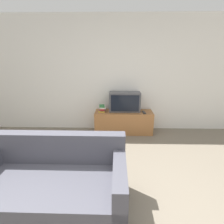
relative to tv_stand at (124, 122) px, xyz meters
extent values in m
cube|color=white|center=(-0.36, 0.27, 1.05)|extent=(9.00, 0.06, 2.60)
cube|color=#9E6638|center=(0.00, 0.00, 0.00)|extent=(1.31, 0.45, 0.50)
cube|color=#4C4C51|center=(0.02, 0.06, 0.47)|extent=(0.70, 0.32, 0.44)
cube|color=black|center=(0.02, -0.10, 0.47)|extent=(0.62, 0.01, 0.36)
cube|color=#474751|center=(-0.89, -2.25, -0.05)|extent=(1.66, 0.88, 0.41)
cube|color=#474751|center=(-0.89, -1.90, 0.35)|extent=(1.65, 0.17, 0.39)
cube|color=#474751|center=(-0.14, -2.26, 0.06)|extent=(0.15, 0.87, 0.62)
cube|color=gold|center=(-0.50, 0.02, 0.26)|extent=(0.14, 0.21, 0.03)
cube|color=#7A3884|center=(-0.49, 0.02, 0.29)|extent=(0.13, 0.15, 0.02)
cube|color=#B72D28|center=(-0.50, 0.00, 0.31)|extent=(0.12, 0.21, 0.03)
cube|color=silver|center=(-0.49, 0.01, 0.35)|extent=(0.16, 0.20, 0.03)
cube|color=#2D753D|center=(-0.50, 0.01, 0.38)|extent=(0.13, 0.19, 0.03)
cube|color=#2D2D2D|center=(0.45, -0.09, 0.26)|extent=(0.07, 0.20, 0.02)
camera|label=1|loc=(-0.18, -3.83, 1.40)|focal=28.00mm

